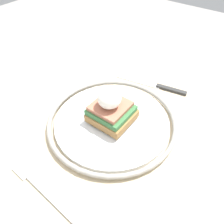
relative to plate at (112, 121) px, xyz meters
name	(u,v)px	position (x,y,z in m)	size (l,w,h in m)	color
dining_table	(114,165)	(-0.03, -0.03, -0.12)	(1.13, 0.73, 0.73)	#C6B28E
plate	(112,121)	(0.00, 0.00, 0.00)	(0.28, 0.28, 0.02)	silver
sandwich	(111,109)	(0.00, 0.00, 0.03)	(0.11, 0.09, 0.08)	#9E703D
fork	(40,187)	(-0.19, 0.01, -0.01)	(0.02, 0.16, 0.00)	silver
knife	(156,86)	(0.17, -0.01, -0.01)	(0.05, 0.19, 0.01)	#2D2D2D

